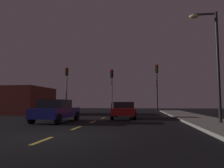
# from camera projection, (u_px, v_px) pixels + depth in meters

# --- Properties ---
(ground_plane) EXTENTS (80.00, 80.00, 0.00)m
(ground_plane) POSITION_uv_depth(u_px,v_px,m) (95.00, 121.00, 15.39)
(ground_plane) COLOR black
(sidewalk_curb_right) EXTENTS (3.00, 40.00, 0.15)m
(sidewalk_curb_right) POSITION_uv_depth(u_px,v_px,m) (206.00, 121.00, 14.35)
(sidewalk_curb_right) COLOR gray
(sidewalk_curb_right) RESTS_ON ground_plane
(lane_stripe_nearest) EXTENTS (0.16, 1.60, 0.01)m
(lane_stripe_nearest) POSITION_uv_depth(u_px,v_px,m) (42.00, 141.00, 7.30)
(lane_stripe_nearest) COLOR #EACC4C
(lane_stripe_nearest) RESTS_ON ground_plane
(lane_stripe_second) EXTENTS (0.16, 1.60, 0.01)m
(lane_stripe_second) POSITION_uv_depth(u_px,v_px,m) (76.00, 128.00, 11.05)
(lane_stripe_second) COLOR #EACC4C
(lane_stripe_second) RESTS_ON ground_plane
(lane_stripe_third) EXTENTS (0.16, 1.60, 0.01)m
(lane_stripe_third) POSITION_uv_depth(u_px,v_px,m) (93.00, 122.00, 14.80)
(lane_stripe_third) COLOR #EACC4C
(lane_stripe_third) RESTS_ON ground_plane
(lane_stripe_fourth) EXTENTS (0.16, 1.60, 0.01)m
(lane_stripe_fourth) POSITION_uv_depth(u_px,v_px,m) (103.00, 118.00, 18.55)
(lane_stripe_fourth) COLOR #EACC4C
(lane_stripe_fourth) RESTS_ON ground_plane
(traffic_signal_left) EXTENTS (0.32, 0.38, 5.38)m
(traffic_signal_left) POSITION_uv_depth(u_px,v_px,m) (67.00, 82.00, 25.17)
(traffic_signal_left) COLOR #4C4C51
(traffic_signal_left) RESTS_ON ground_plane
(traffic_signal_center) EXTENTS (0.32, 0.38, 5.04)m
(traffic_signal_center) POSITION_uv_depth(u_px,v_px,m) (112.00, 83.00, 24.41)
(traffic_signal_center) COLOR #4C4C51
(traffic_signal_center) RESTS_ON ground_plane
(traffic_signal_right) EXTENTS (0.32, 0.38, 5.49)m
(traffic_signal_right) POSITION_uv_depth(u_px,v_px,m) (157.00, 80.00, 23.74)
(traffic_signal_right) COLOR black
(traffic_signal_right) RESTS_ON ground_plane
(car_stopped_ahead) EXTENTS (2.03, 4.32, 1.36)m
(car_stopped_ahead) POSITION_uv_depth(u_px,v_px,m) (124.00, 110.00, 18.04)
(car_stopped_ahead) COLOR #B21919
(car_stopped_ahead) RESTS_ON ground_plane
(car_adjacent_lane) EXTENTS (2.04, 4.50, 1.50)m
(car_adjacent_lane) POSITION_uv_depth(u_px,v_px,m) (56.00, 111.00, 14.64)
(car_adjacent_lane) COLOR navy
(car_adjacent_lane) RESTS_ON ground_plane
(street_lamp_right) EXTENTS (1.65, 0.36, 6.75)m
(street_lamp_right) POSITION_uv_depth(u_px,v_px,m) (213.00, 56.00, 12.87)
(street_lamp_right) COLOR black
(street_lamp_right) RESTS_ON ground_plane
(storefront_left) EXTENTS (5.74, 6.66, 3.14)m
(storefront_left) POSITION_uv_depth(u_px,v_px,m) (22.00, 101.00, 25.79)
(storefront_left) COLOR maroon
(storefront_left) RESTS_ON ground_plane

